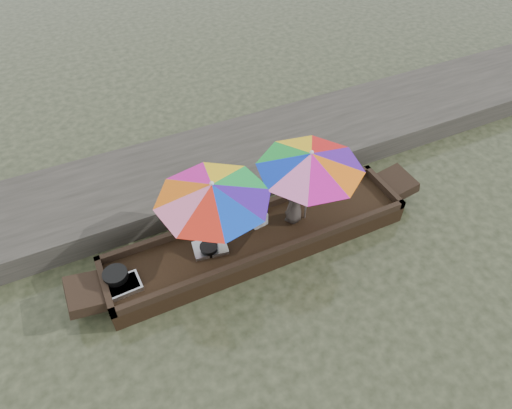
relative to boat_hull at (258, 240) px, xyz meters
name	(u,v)px	position (x,y,z in m)	size (l,w,h in m)	color
water	(258,247)	(0.00, 0.00, -0.17)	(80.00, 80.00, 0.00)	black
dock	(213,166)	(0.00, 2.20, 0.08)	(22.00, 2.20, 0.50)	#2D2B26
boat_hull	(258,240)	(0.00, 0.00, 0.00)	(5.52, 1.20, 0.35)	black
cooking_pot	(116,277)	(-2.51, 0.07, 0.28)	(0.40, 0.40, 0.21)	black
tray_crayfish	(123,286)	(-2.46, -0.11, 0.22)	(0.58, 0.40, 0.09)	silver
tray_scallop	(210,248)	(-0.90, 0.05, 0.21)	(0.58, 0.40, 0.06)	silver
charcoal_grill	(209,249)	(-0.94, 0.00, 0.24)	(0.29, 0.29, 0.14)	black
supply_bag	(258,218)	(0.11, 0.23, 0.30)	(0.28, 0.22, 0.26)	silver
vendor	(295,200)	(0.74, 0.06, 0.65)	(0.47, 0.31, 0.96)	#352F2A
umbrella_bow	(215,218)	(-0.78, 0.00, 0.95)	(1.86, 1.86, 1.55)	green
umbrella_stern	(308,186)	(0.95, 0.00, 0.95)	(1.83, 1.83, 1.55)	red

